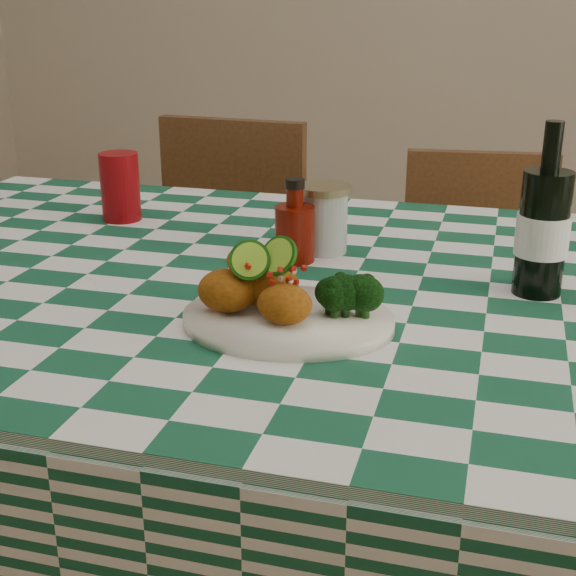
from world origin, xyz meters
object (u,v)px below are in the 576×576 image
(dining_table, at_px, (286,491))
(wooden_chair_left, at_px, (208,301))
(ketchup_bottle, at_px, (295,221))
(fried_chicken_pile, at_px, (269,278))
(wooden_chair_right, at_px, (474,330))
(plate, at_px, (288,320))
(beer_bottle, at_px, (545,210))
(mason_jar, at_px, (324,219))
(red_tumbler, at_px, (120,187))

(dining_table, relative_size, wooden_chair_left, 1.87)
(ketchup_bottle, bearing_deg, wooden_chair_left, 123.16)
(fried_chicken_pile, distance_m, wooden_chair_right, 1.06)
(plate, bearing_deg, beer_bottle, 34.38)
(fried_chicken_pile, bearing_deg, beer_bottle, 32.31)
(mason_jar, distance_m, beer_bottle, 0.37)
(fried_chicken_pile, distance_m, mason_jar, 0.33)
(fried_chicken_pile, bearing_deg, ketchup_bottle, 97.78)
(dining_table, distance_m, wooden_chair_right, 0.80)
(plate, height_order, beer_bottle, beer_bottle)
(dining_table, xyz_separation_m, wooden_chair_left, (-0.40, 0.69, 0.05))
(fried_chicken_pile, xyz_separation_m, mason_jar, (-0.00, 0.33, -0.01))
(beer_bottle, bearing_deg, fried_chicken_pile, -147.69)
(red_tumbler, relative_size, ketchup_bottle, 0.95)
(mason_jar, height_order, wooden_chair_right, mason_jar)
(dining_table, xyz_separation_m, wooden_chair_right, (0.28, 0.75, 0.02))
(ketchup_bottle, xyz_separation_m, wooden_chair_left, (-0.39, 0.60, -0.41))
(mason_jar, bearing_deg, wooden_chair_right, 67.51)
(dining_table, relative_size, red_tumbler, 12.72)
(beer_bottle, relative_size, wooden_chair_left, 0.28)
(fried_chicken_pile, height_order, wooden_chair_left, fried_chicken_pile)
(wooden_chair_right, bearing_deg, fried_chicken_pile, -111.46)
(red_tumbler, height_order, wooden_chair_left, red_tumbler)
(fried_chicken_pile, xyz_separation_m, wooden_chair_right, (0.25, 0.93, -0.44))
(plate, bearing_deg, wooden_chair_right, 76.63)
(plate, bearing_deg, red_tumbler, 136.95)
(plate, distance_m, beer_bottle, 0.41)
(beer_bottle, bearing_deg, plate, -145.62)
(dining_table, distance_m, wooden_chair_left, 0.80)
(dining_table, xyz_separation_m, fried_chicken_pile, (0.03, -0.18, 0.46))
(red_tumbler, relative_size, mason_jar, 1.13)
(red_tumbler, distance_m, wooden_chair_right, 0.95)
(wooden_chair_left, bearing_deg, fried_chicken_pile, -60.45)
(mason_jar, bearing_deg, ketchup_bottle, -119.45)
(ketchup_bottle, bearing_deg, red_tumbler, 158.48)
(plate, height_order, ketchup_bottle, ketchup_bottle)
(plate, distance_m, fried_chicken_pile, 0.06)
(beer_bottle, relative_size, wooden_chair_right, 0.31)
(red_tumbler, bearing_deg, beer_bottle, -14.72)
(ketchup_bottle, bearing_deg, beer_bottle, -7.37)
(beer_bottle, height_order, wooden_chair_left, beer_bottle)
(wooden_chair_left, bearing_deg, plate, -59.09)
(red_tumbler, xyz_separation_m, beer_bottle, (0.77, -0.20, 0.06))
(mason_jar, bearing_deg, beer_bottle, -17.71)
(mason_jar, height_order, wooden_chair_left, mason_jar)
(plate, distance_m, wooden_chair_right, 1.03)
(plate, distance_m, red_tumbler, 0.62)
(wooden_chair_left, relative_size, wooden_chair_right, 1.08)
(ketchup_bottle, height_order, wooden_chair_left, ketchup_bottle)
(dining_table, bearing_deg, fried_chicken_pile, -81.30)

